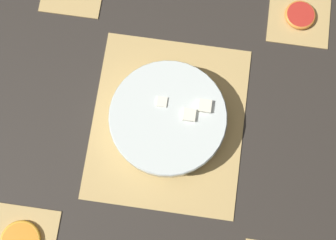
{
  "coord_description": "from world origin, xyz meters",
  "views": [
    {
      "loc": [
        -0.24,
        -0.03,
        1.1
      ],
      "look_at": [
        0.0,
        0.0,
        0.03
      ],
      "focal_mm": 50.0,
      "sensor_mm": 36.0,
      "label": 1
    }
  ],
  "objects": [
    {
      "name": "bamboo_mat_center",
      "position": [
        0.0,
        0.0,
        0.0
      ],
      "size": [
        0.42,
        0.36,
        0.01
      ],
      "color": "tan",
      "rests_on": "ground_plane"
    },
    {
      "name": "grapefruit_slice",
      "position": [
        0.32,
        -0.29,
        0.01
      ],
      "size": [
        0.08,
        0.08,
        0.01
      ],
      "color": "red",
      "rests_on": "coaster_mat_near_right"
    },
    {
      "name": "coaster_mat_near_right",
      "position": [
        0.32,
        -0.29,
        0.0
      ],
      "size": [
        0.15,
        0.15,
        0.01
      ],
      "color": "tan",
      "rests_on": "ground_plane"
    },
    {
      "name": "ground_plane",
      "position": [
        0.0,
        0.0,
        0.0
      ],
      "size": [
        6.0,
        6.0,
        0.0
      ],
      "primitive_type": "plane",
      "color": "#2D2823"
    },
    {
      "name": "fruit_salad_bowl",
      "position": [
        -0.0,
        -0.0,
        0.04
      ],
      "size": [
        0.27,
        0.27,
        0.08
      ],
      "color": "silver",
      "rests_on": "bamboo_mat_center"
    }
  ]
}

